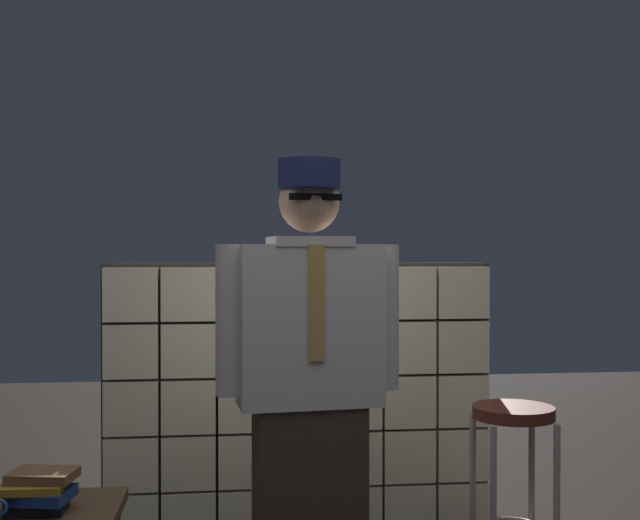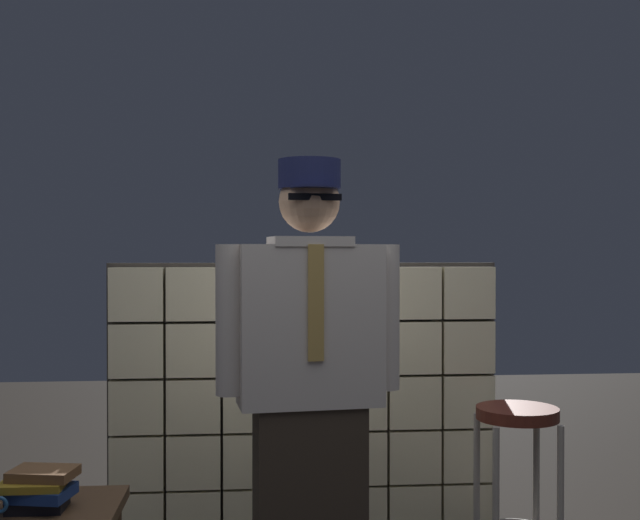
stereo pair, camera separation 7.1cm
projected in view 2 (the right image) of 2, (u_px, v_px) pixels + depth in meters
name	position (u px, v px, depth m)	size (l,w,h in m)	color
glass_block_wall	(305.00, 403.00, 3.74)	(1.88, 0.10, 1.35)	beige
standing_person	(310.00, 385.00, 2.84)	(0.69, 0.32, 1.72)	#382D23
bar_stool	(517.00, 452.00, 3.24)	(0.34, 0.34, 0.74)	#592319
book_stack	(39.00, 489.00, 2.56)	(0.24, 0.20, 0.13)	black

